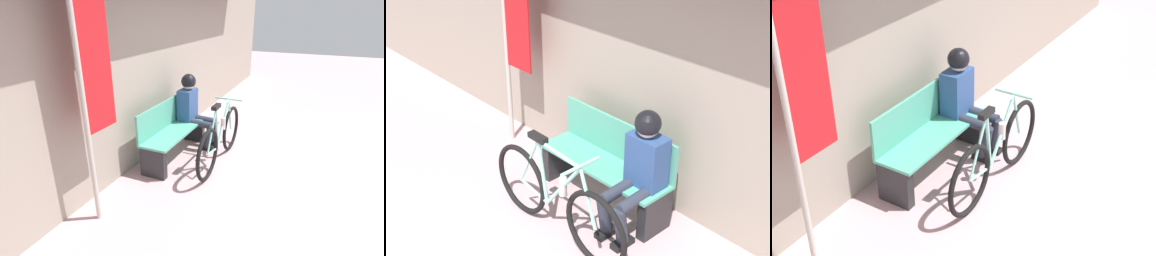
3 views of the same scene
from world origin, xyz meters
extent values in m
plane|color=#C69EA3|center=(0.00, 0.00, 0.00)|extent=(24.00, 24.00, 0.00)
cube|color=#9E9384|center=(0.00, 3.01, 1.60)|extent=(12.00, 0.12, 3.20)
cube|color=#51A88E|center=(-0.23, 2.54, 0.42)|extent=(1.41, 0.42, 0.03)
cube|color=#51A88E|center=(-0.23, 2.74, 0.63)|extent=(1.41, 0.03, 0.40)
cube|color=#232326|center=(-0.89, 2.54, 0.20)|extent=(0.10, 0.36, 0.40)
cube|color=#232326|center=(0.43, 2.54, 0.20)|extent=(0.10, 0.36, 0.40)
torus|color=black|center=(-0.64, 1.87, 0.35)|extent=(0.70, 0.05, 0.70)
torus|color=black|center=(0.35, 1.87, 0.35)|extent=(0.70, 0.05, 0.70)
cylinder|color=#93DBCC|center=(-0.09, 1.87, 0.87)|extent=(0.54, 0.03, 0.07)
cylinder|color=#93DBCC|center=(-0.04, 1.87, 0.57)|extent=(0.46, 0.03, 0.59)
cylinder|color=#93DBCC|center=(-0.31, 1.87, 0.59)|extent=(0.13, 0.03, 0.61)
cylinder|color=#93DBCC|center=(-0.45, 1.87, 0.32)|extent=(0.38, 0.03, 0.09)
cylinder|color=#93DBCC|center=(-0.50, 1.87, 0.62)|extent=(0.30, 0.02, 0.55)
cylinder|color=#93DBCC|center=(0.26, 1.87, 0.60)|extent=(0.21, 0.03, 0.52)
cube|color=black|center=(-0.36, 1.87, 0.91)|extent=(0.20, 0.07, 0.05)
cylinder|color=#93DBCC|center=(0.17, 1.87, 0.87)|extent=(0.03, 0.40, 0.03)
cylinder|color=beige|center=(-0.04, 1.87, 0.57)|extent=(0.07, 0.07, 0.17)
cylinder|color=#2D3342|center=(0.17, 2.34, 0.42)|extent=(0.11, 0.41, 0.13)
cylinder|color=#2D3342|center=(0.17, 2.17, 0.23)|extent=(0.11, 0.17, 0.38)
cube|color=black|center=(0.17, 2.20, 0.03)|extent=(0.10, 0.22, 0.06)
cylinder|color=#2D3342|center=(0.37, 2.34, 0.42)|extent=(0.11, 0.41, 0.13)
cylinder|color=#2D3342|center=(0.37, 2.17, 0.23)|extent=(0.11, 0.17, 0.38)
cube|color=black|center=(0.37, 2.20, 0.03)|extent=(0.10, 0.22, 0.06)
cube|color=#2D4C84|center=(0.27, 2.58, 0.68)|extent=(0.34, 0.22, 0.49)
sphere|color=beige|center=(0.27, 2.56, 1.02)|extent=(0.20, 0.20, 0.20)
sphere|color=black|center=(0.27, 2.56, 1.05)|extent=(0.23, 0.23, 0.23)
cylinder|color=#B7B2A8|center=(-1.86, 2.64, 1.17)|extent=(0.05, 0.05, 2.34)
cube|color=red|center=(-1.63, 2.64, 1.65)|extent=(0.40, 0.02, 1.38)
camera|label=1|loc=(-3.85, 0.65, 2.10)|focal=28.00mm
camera|label=2|loc=(2.80, -0.55, 3.13)|focal=50.00mm
camera|label=3|loc=(-4.00, -0.11, 3.20)|focal=50.00mm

